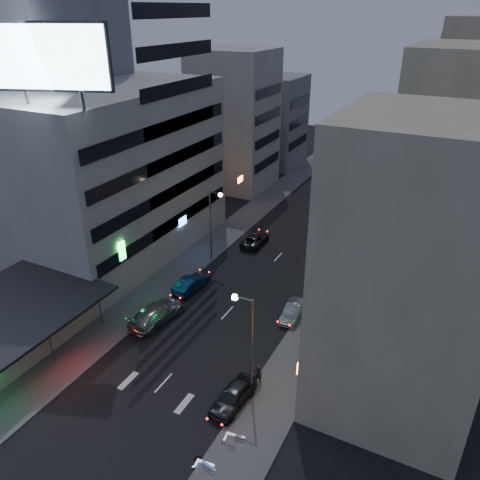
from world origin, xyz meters
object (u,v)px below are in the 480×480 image
Objects in this scene: parked_car_right_mid at (293,311)px; scooter_silver_b at (246,430)px; road_car_blue at (191,284)px; person at (258,374)px; scooter_blue at (218,463)px; road_car_silver at (157,313)px; scooter_silver_a at (215,458)px; parked_car_left at (255,239)px; parked_car_right_near at (233,396)px; scooter_black_b at (236,441)px; parked_car_right_far at (348,232)px.

parked_car_right_mid is 2.05× the size of scooter_silver_b.
road_car_blue is at bearing 34.78° from scooter_silver_b.
person is 7.86m from scooter_blue.
scooter_silver_a is (11.94, -10.47, -0.18)m from road_car_silver.
scooter_blue is 0.95× the size of scooter_silver_b.
parked_car_right_mid is at bearing -144.17° from road_car_silver.
parked_car_left is (-9.27, 11.56, -0.02)m from parked_car_right_mid.
parked_car_right_near reaches higher than road_car_blue.
person reaches higher than scooter_black_b.
scooter_blue is (12.25, -16.42, -0.04)m from road_car_blue.
scooter_black_b is at bearing -54.74° from parked_car_right_near.
scooter_silver_b is at bearing -0.30° from scooter_blue.
person is at bearing 79.74° from parked_car_right_near.
parked_car_right_mid is 0.70× the size of road_car_silver.
scooter_silver_b is at bearing 139.05° from road_car_blue.
person is (0.70, -27.22, 0.20)m from parked_car_right_far.
parked_car_right_near is 2.77m from person.
parked_car_right_near is 29.90m from parked_car_right_far.
parked_car_right_mid is 16.52m from scooter_silver_a.
parked_car_right_near is at bearing 23.06° from scooter_black_b.
parked_car_right_near is 5.38m from scooter_blue.
scooter_silver_b is at bearing -22.25° from scooter_silver_a.
person reaches higher than scooter_blue.
road_car_blue reaches higher than parked_car_left.
parked_car_right_far is at bearing -113.90° from road_car_blue.
parked_car_right_mid is 16.80m from scooter_blue.
scooter_silver_b is (12.70, -13.48, -0.01)m from road_car_blue.
road_car_silver is at bearing -16.94° from person.
parked_car_right_mid is at bearing -0.57° from scooter_black_b.
person is (11.30, -8.62, 0.17)m from road_car_blue.
parked_car_left is 30.32m from scooter_blue.
parked_car_right_far is 34.80m from scooter_silver_a.
scooter_black_b is at bearing -80.63° from parked_car_right_far.
parked_car_right_mid is 2.45× the size of scooter_black_b.
parked_car_right_far is 33.10m from scooter_black_b.
person is at bearing 7.52° from scooter_silver_b.
scooter_blue is at bearing 94.44° from person.
parked_car_right_far is (0.00, 29.90, -0.05)m from parked_car_right_near.
parked_car_right_near reaches higher than parked_car_right_mid.
scooter_silver_a is at bearing -81.68° from parked_car_right_far.
parked_car_left is 22.78m from person.
road_car_blue is at bearing -83.70° from road_car_silver.
scooter_silver_b is (0.76, 2.68, 0.06)m from scooter_silver_a.
road_car_silver is at bearing -107.44° from parked_car_right_far.
person is (0.70, -8.92, 0.23)m from parked_car_right_mid.
scooter_silver_b is at bearing -84.47° from parked_car_right_mid.
parked_car_right_near reaches higher than scooter_silver_b.
parked_car_right_mid reaches higher than scooter_blue.
person is 0.83× the size of scooter_blue.
parked_car_left is at bearing -90.64° from road_car_blue.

